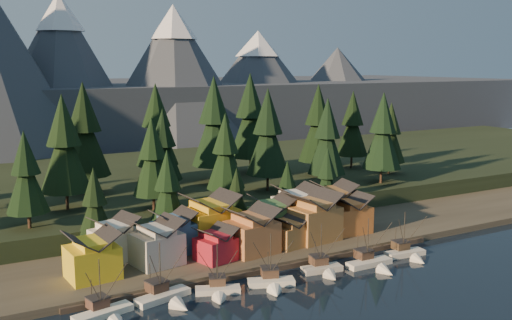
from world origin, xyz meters
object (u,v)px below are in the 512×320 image
boat_3 (272,276)px  boat_4 (324,262)px  house_back_1 (174,231)px  house_front_1 (157,241)px  boat_6 (408,248)px  boat_1 (166,290)px  boat_2 (218,284)px  boat_5 (373,258)px  house_back_0 (114,238)px  house_front_0 (92,254)px  boat_0 (106,307)px

boat_3 → boat_4: size_ratio=1.00×
boat_3 → house_back_1: 25.37m
house_front_1 → boat_6: bearing=-30.4°
house_back_1 → boat_3: bearing=-70.2°
boat_1 → boat_2: (9.01, -1.59, -0.13)m
boat_2 → boat_4: boat_4 is taller
boat_1 → boat_4: 31.64m
boat_4 → house_front_1: bearing=158.1°
house_back_1 → boat_5: bearing=-40.1°
boat_2 → house_back_0: house_back_0 is taller
house_front_0 → house_back_0: size_ratio=0.97×
boat_1 → boat_3: (19.15, -3.05, 0.01)m
boat_0 → boat_4: (42.34, -0.19, 0.24)m
boat_0 → boat_1: bearing=-4.7°
boat_4 → house_front_0: bearing=168.1°
boat_3 → house_front_0: bearing=170.4°
boat_3 → boat_4: (12.44, 1.21, 0.06)m
boat_3 → house_back_1: (-10.35, 22.81, 4.04)m
boat_0 → boat_6: boat_0 is taller
boat_2 → house_front_1: 17.67m
boat_0 → boat_5: bearing=-15.9°
boat_5 → house_back_0: 51.79m
boat_4 → boat_1: bearing=-175.0°
boat_0 → boat_6: size_ratio=1.04×
boat_5 → boat_2: bearing=176.4°
boat_0 → house_front_1: size_ratio=1.08×
boat_4 → house_front_0: (-40.96, 15.09, 3.97)m
boat_3 → boat_1: bearing=-168.9°
house_front_1 → house_back_0: bearing=125.6°
boat_5 → house_front_0: 54.34m
boat_5 → house_front_1: bearing=154.8°
boat_6 → house_front_0: 64.08m
house_back_0 → boat_3: bearing=-61.4°
boat_6 → house_back_0: size_ratio=1.07×
boat_0 → boat_5: (52.76, -2.31, 0.07)m
boat_6 → house_back_1: (-43.74, 22.54, 4.12)m
house_back_0 → boat_6: bearing=-37.5°
boat_0 → boat_4: size_ratio=1.02×
boat_2 → boat_6: boat_6 is taller
boat_4 → house_back_1: 31.65m
boat_0 → house_front_0: house_front_0 is taller
boat_4 → boat_5: size_ratio=0.98×
boat_1 → house_back_1: (8.80, 19.76, 4.05)m
boat_4 → boat_5: (10.42, -2.12, -0.17)m
boat_2 → boat_1: bearing=-169.2°
boat_0 → boat_1: 10.88m
boat_0 → boat_2: (19.76, 0.06, 0.04)m
boat_6 → house_back_0: (-55.77, 23.66, 4.17)m
boat_4 → house_front_1: 32.91m
boat_4 → house_back_0: 41.78m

